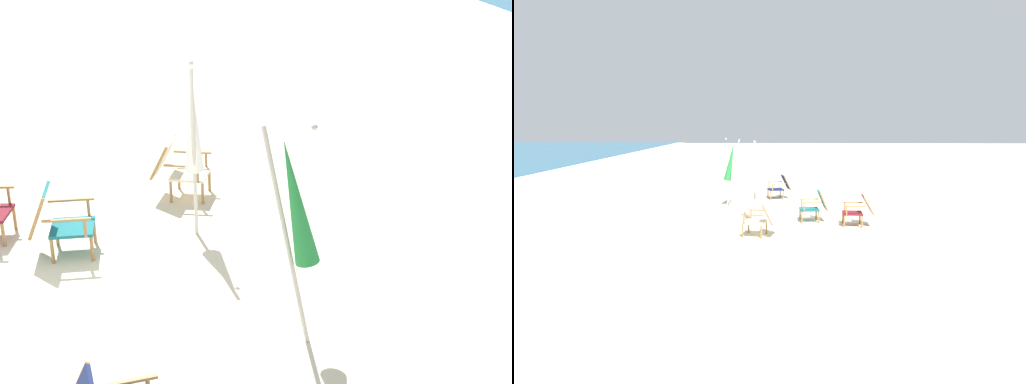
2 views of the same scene
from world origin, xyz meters
The scene contains 5 objects.
ground_plane centered at (0.00, 0.00, 0.00)m, with size 80.00×80.00×0.00m, color beige.
beach_chair_front_left centered at (-2.78, 1.07, 0.42)m, with size 0.72×0.85×0.79m.
beach_chair_front_right centered at (-1.18, -0.26, 0.43)m, with size 0.63×0.74×0.81m.
umbrella_furled_green centered at (0.78, 2.15, 1.37)m, with size 0.30×0.54×2.09m.
umbrella_furled_white centered at (-1.49, 1.30, 1.39)m, with size 0.35×0.22×2.12m.
Camera 1 is at (6.28, 1.32, 3.78)m, focal length 50.00 mm.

